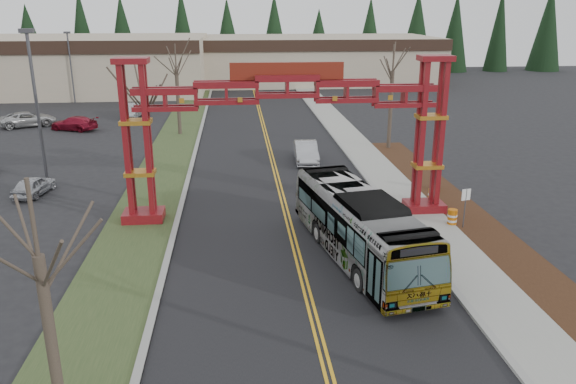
{
  "coord_description": "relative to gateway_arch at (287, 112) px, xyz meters",
  "views": [
    {
      "loc": [
        -2.75,
        -11.82,
        11.29
      ],
      "look_at": [
        -0.44,
        12.74,
        3.19
      ],
      "focal_mm": 35.0,
      "sensor_mm": 36.0,
      "label": 1
    }
  ],
  "objects": [
    {
      "name": "road",
      "position": [
        -0.0,
        7.0,
        -5.97
      ],
      "size": [
        12.0,
        110.0,
        0.02
      ],
      "primitive_type": "cube",
      "color": "black",
      "rests_on": "ground"
    },
    {
      "name": "lane_line_left",
      "position": [
        -0.12,
        7.0,
        -5.96
      ],
      "size": [
        0.12,
        100.0,
        0.01
      ],
      "primitive_type": "cube",
      "color": "gold",
      "rests_on": "road"
    },
    {
      "name": "lane_line_right",
      "position": [
        0.12,
        7.0,
        -5.96
      ],
      "size": [
        0.12,
        100.0,
        0.01
      ],
      "primitive_type": "cube",
      "color": "gold",
      "rests_on": "road"
    },
    {
      "name": "curb_right",
      "position": [
        6.15,
        7.0,
        -5.91
      ],
      "size": [
        0.3,
        110.0,
        0.15
      ],
      "primitive_type": "cube",
      "color": "gray",
      "rests_on": "ground"
    },
    {
      "name": "sidewalk_right",
      "position": [
        7.6,
        7.0,
        -5.91
      ],
      "size": [
        2.6,
        110.0,
        0.14
      ],
      "primitive_type": "cube",
      "color": "gray",
      "rests_on": "ground"
    },
    {
      "name": "landscape_strip",
      "position": [
        10.2,
        -8.0,
        -5.92
      ],
      "size": [
        2.6,
        50.0,
        0.12
      ],
      "primitive_type": "cube",
      "color": "black",
      "rests_on": "ground"
    },
    {
      "name": "grass_median",
      "position": [
        -8.0,
        7.0,
        -5.94
      ],
      "size": [
        4.0,
        110.0,
        0.08
      ],
      "primitive_type": "cube",
      "color": "#304321",
      "rests_on": "ground"
    },
    {
      "name": "curb_left",
      "position": [
        -6.15,
        7.0,
        -5.91
      ],
      "size": [
        0.3,
        110.0,
        0.15
      ],
      "primitive_type": "cube",
      "color": "gray",
      "rests_on": "ground"
    },
    {
      "name": "gateway_arch",
      "position": [
        0.0,
        0.0,
        0.0
      ],
      "size": [
        18.2,
        1.6,
        8.9
      ],
      "color": "#600C15",
      "rests_on": "ground"
    },
    {
      "name": "retail_building_west",
      "position": [
        -30.0,
        53.96,
        -2.22
      ],
      "size": [
        46.0,
        22.3,
        7.5
      ],
      "color": "#BDAA90",
      "rests_on": "ground"
    },
    {
      "name": "retail_building_east",
      "position": [
        10.0,
        61.95,
        -2.47
      ],
      "size": [
        38.0,
        20.3,
        7.0
      ],
      "color": "#BDAA90",
      "rests_on": "ground"
    },
    {
      "name": "conifer_treeline",
      "position": [
        0.25,
        74.0,
        0.5
      ],
      "size": [
        116.1,
        5.6,
        13.0
      ],
      "color": "black",
      "rests_on": "ground"
    },
    {
      "name": "transit_bus",
      "position": [
        2.85,
        -5.89,
        -4.35
      ],
      "size": [
        4.82,
        12.0,
        3.26
      ],
      "primitive_type": "imported",
      "rotation": [
        0.0,
        0.0,
        0.18
      ],
      "color": "#9B9DA2",
      "rests_on": "ground"
    },
    {
      "name": "silver_sedan",
      "position": [
        2.54,
        11.65,
        -5.19
      ],
      "size": [
        1.86,
        4.85,
        1.58
      ],
      "primitive_type": "imported",
      "rotation": [
        0.0,
        0.0,
        -0.04
      ],
      "color": "#A5A8AD",
      "rests_on": "ground"
    },
    {
      "name": "parked_car_near_a",
      "position": [
        -15.62,
        5.35,
        -5.37
      ],
      "size": [
        2.09,
        3.82,
        1.23
      ],
      "primitive_type": "imported",
      "rotation": [
        0.0,
        0.0,
        2.96
      ],
      "color": "#B0B2B8",
      "rests_on": "ground"
    },
    {
      "name": "parked_car_mid_a",
      "position": [
        -18.4,
        25.57,
        -5.31
      ],
      "size": [
        5.03,
        3.57,
        1.35
      ],
      "primitive_type": "imported",
      "rotation": [
        0.0,
        0.0,
        4.31
      ],
      "color": "maroon",
      "rests_on": "ground"
    },
    {
      "name": "parked_car_far_a",
      "position": [
        -13.81,
        31.95,
        -5.24
      ],
      "size": [
        1.98,
        4.65,
        1.49
      ],
      "primitive_type": "imported",
      "rotation": [
        0.0,
        0.0,
        -0.09
      ],
      "color": "#9CA1A3",
      "rests_on": "ground"
    },
    {
      "name": "parked_car_far_b",
      "position": [
        -23.44,
        27.91,
        -5.25
      ],
      "size": [
        5.82,
        4.4,
        1.47
      ],
      "primitive_type": "imported",
      "rotation": [
        0.0,
        0.0,
        2.0
      ],
      "color": "#BABABA",
      "rests_on": "ground"
    },
    {
      "name": "bare_tree_median_near",
      "position": [
        -8.0,
        -15.88,
        -0.88
      ],
      "size": [
        3.22,
        3.22,
        7.26
      ],
      "color": "#382D26",
      "rests_on": "ground"
    },
    {
      "name": "bare_tree_median_mid",
      "position": [
        -8.0,
        3.18,
        0.23
      ],
      "size": [
        3.49,
        3.49,
        8.55
      ],
      "color": "#382D26",
      "rests_on": "ground"
    },
    {
      "name": "bare_tree_median_far",
      "position": [
        -8.0,
        22.63,
        0.01
      ],
      "size": [
        3.39,
        3.39,
        8.27
      ],
      "color": "#382D26",
      "rests_on": "ground"
    },
    {
      "name": "bare_tree_right_far",
      "position": [
        10.0,
        15.29,
        0.43
      ],
      "size": [
        3.2,
        3.2,
        8.57
      ],
      "color": "#382D26",
      "rests_on": "ground"
    },
    {
      "name": "light_pole_near",
      "position": [
        -15.86,
        8.64,
        -0.16
      ],
      "size": [
        0.87,
        0.44,
        10.06
      ],
      "color": "#3F3F44",
      "rests_on": "ground"
    },
    {
      "name": "light_pole_far",
      "position": [
        -22.76,
        42.66,
        -1.0
      ],
      "size": [
        0.75,
        0.37,
        8.62
      ],
      "color": "#3F3F44",
      "rests_on": "ground"
    },
    {
      "name": "street_sign",
      "position": [
        9.22,
        -2.84,
        -4.36
      ],
      "size": [
        0.51,
        0.15,
        2.26
      ],
      "color": "#3F3F44",
      "rests_on": "ground"
    },
    {
      "name": "barrel_south",
      "position": [
        8.77,
        -2.36,
        -5.5
      ],
      "size": [
        0.52,
        0.52,
        0.96
      ],
      "color": "#CA630B",
      "rests_on": "ground"
    },
    {
      "name": "barrel_mid",
      "position": [
        8.93,
        1.26,
        -5.5
      ],
      "size": [
        0.53,
        0.53,
        0.97
      ],
      "color": "#CA630B",
      "rests_on": "ground"
    },
    {
      "name": "barrel_north",
      "position": [
        9.97,
        3.77,
        -5.49
      ],
      "size": [
        0.54,
        0.54,
        0.99
      ],
      "color": "#CA630B",
      "rests_on": "ground"
    }
  ]
}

